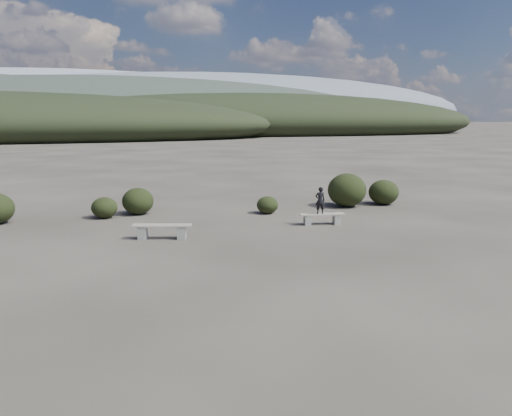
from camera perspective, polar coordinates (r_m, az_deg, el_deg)
name	(u,v)px	position (r m, az deg, el deg)	size (l,w,h in m)	color
ground	(301,277)	(12.22, 5.11, -7.84)	(1200.00, 1200.00, 0.00)	#302B25
bench_left	(162,230)	(16.12, -10.68, -2.52)	(1.90, 0.91, 0.47)	gray
bench_right	(322,218)	(18.14, 7.56, -1.14)	(1.66, 0.60, 0.41)	gray
seated_person	(320,200)	(18.00, 7.34, 0.87)	(0.36, 0.23, 0.98)	black
shrub_a	(104,208)	(20.04, -16.94, 0.04)	(0.99, 0.99, 0.81)	black
shrub_b	(138,201)	(20.47, -13.35, 0.77)	(1.24, 1.24, 1.07)	black
shrub_c	(267,205)	(20.13, 1.31, 0.35)	(0.87, 0.87, 0.70)	black
shrub_d	(347,190)	(22.01, 10.35, 2.03)	(1.66, 1.66, 1.45)	black
shrub_e	(384,192)	(22.95, 14.38, 1.76)	(1.33, 1.33, 1.10)	black
mountain_ridges	(94,108)	(349.89, -18.03, 10.79)	(500.00, 400.00, 56.00)	black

